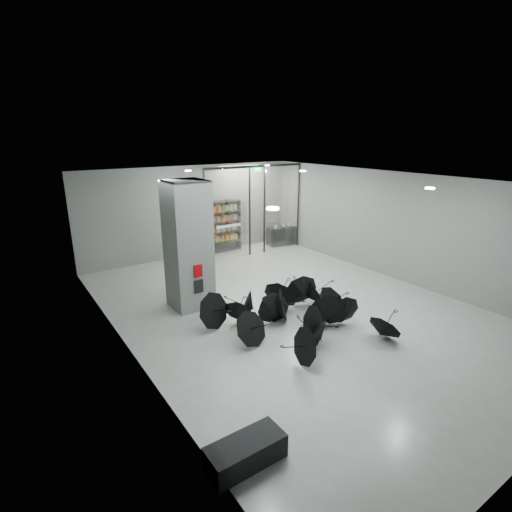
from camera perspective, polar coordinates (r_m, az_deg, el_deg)
room at (r=11.68m, az=5.40°, el=5.19°), size 14.00×14.02×4.01m
column at (r=12.25m, az=-9.87°, el=1.52°), size 1.20×1.20×4.00m
fire_cabinet at (r=11.91m, az=-8.45°, el=-2.16°), size 0.28×0.04×0.38m
info_panel at (r=12.08m, az=-8.35°, el=-4.40°), size 0.30×0.03×0.42m
exit_sign at (r=17.16m, az=0.29°, el=12.46°), size 0.30×0.06×0.15m
glass_partition at (r=17.54m, az=-0.12°, el=7.17°), size 5.06×0.08×4.00m
bench at (r=7.31m, az=-1.51°, el=-26.67°), size 1.35×0.58×0.43m
bookshelf at (r=18.18m, az=-5.43°, el=4.25°), size 2.16×0.43×2.37m
shop_counter at (r=19.51m, az=3.82°, el=2.96°), size 1.54×0.75×0.89m
umbrella_cluster at (r=11.32m, az=5.48°, el=-8.80°), size 4.70×4.43×1.31m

